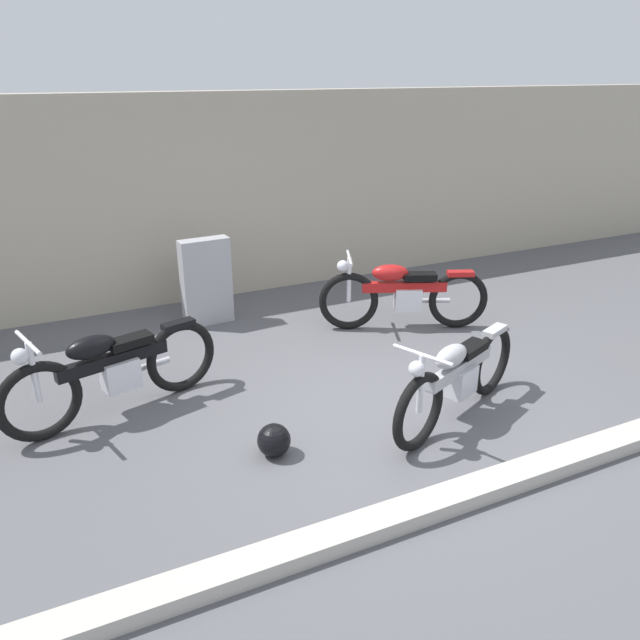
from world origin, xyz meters
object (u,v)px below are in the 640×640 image
Objects in this scene: stone_marker at (206,282)px; motorcycle_black at (113,370)px; motorcycle_red at (402,294)px; motorcycle_silver at (458,377)px; helmet at (274,440)px.

motorcycle_black is (-1.36, -1.77, -0.09)m from stone_marker.
motorcycle_red is 1.05× the size of motorcycle_silver.
motorcycle_black is 3.07m from motorcycle_silver.
motorcycle_silver is (-0.70, -1.99, -0.02)m from motorcycle_red.
motorcycle_black reaches higher than helmet.
motorcycle_red is at bearing 37.54° from helmet.
motorcycle_black is at bearing -50.10° from motorcycle_silver.
motorcycle_red is at bearing 174.11° from motorcycle_black.
helmet is 3.01m from motorcycle_red.
stone_marker reaches higher than motorcycle_black.
stone_marker is 3.46m from motorcycle_silver.
motorcycle_black is 3.48m from motorcycle_red.
stone_marker is 2.38m from motorcycle_red.
motorcycle_black is 1.05× the size of motorcycle_red.
motorcycle_black is at bearing 130.43° from helmet.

